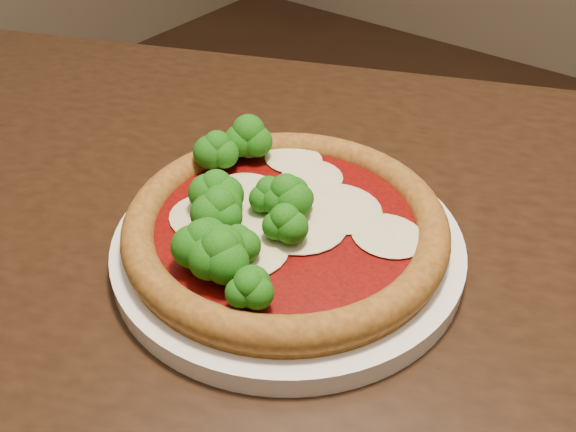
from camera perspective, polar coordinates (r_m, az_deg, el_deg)
The scene contains 3 objects.
dining_table at distance 0.60m, azimuth 6.45°, elevation -11.47°, with size 1.42×1.16×0.75m.
plate at distance 0.53m, azimuth 0.00°, elevation -2.66°, with size 0.28×0.28×0.02m, color silver.
pizza at distance 0.51m, azimuth -1.10°, elevation -0.31°, with size 0.26×0.26×0.06m.
Camera 1 is at (0.10, -0.49, 1.10)m, focal length 40.00 mm.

